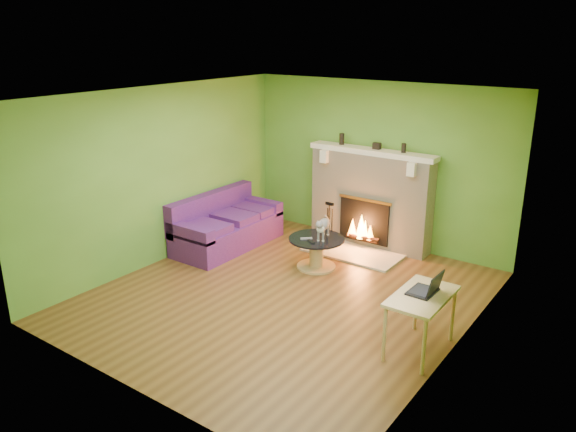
# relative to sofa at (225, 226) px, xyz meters

# --- Properties ---
(floor) EXTENTS (5.00, 5.00, 0.00)m
(floor) POSITION_rel_sofa_xyz_m (1.86, -0.92, -0.32)
(floor) COLOR brown
(floor) RESTS_ON ground
(ceiling) EXTENTS (5.00, 5.00, 0.00)m
(ceiling) POSITION_rel_sofa_xyz_m (1.86, -0.92, 2.28)
(ceiling) COLOR white
(ceiling) RESTS_ON wall_back
(wall_back) EXTENTS (5.00, 0.00, 5.00)m
(wall_back) POSITION_rel_sofa_xyz_m (1.86, 1.58, 0.98)
(wall_back) COLOR #51892C
(wall_back) RESTS_ON floor
(wall_front) EXTENTS (5.00, 0.00, 5.00)m
(wall_front) POSITION_rel_sofa_xyz_m (1.86, -3.42, 0.98)
(wall_front) COLOR #51892C
(wall_front) RESTS_ON floor
(wall_left) EXTENTS (0.00, 5.00, 5.00)m
(wall_left) POSITION_rel_sofa_xyz_m (-0.39, -0.92, 0.98)
(wall_left) COLOR #51892C
(wall_left) RESTS_ON floor
(wall_right) EXTENTS (0.00, 5.00, 5.00)m
(wall_right) POSITION_rel_sofa_xyz_m (4.11, -0.92, 0.98)
(wall_right) COLOR #51892C
(wall_right) RESTS_ON floor
(window_frame) EXTENTS (0.00, 1.20, 1.20)m
(window_frame) POSITION_rel_sofa_xyz_m (4.10, -1.82, 1.23)
(window_frame) COLOR silver
(window_frame) RESTS_ON wall_right
(window_pane) EXTENTS (0.00, 1.06, 1.06)m
(window_pane) POSITION_rel_sofa_xyz_m (4.09, -1.82, 1.23)
(window_pane) COLOR white
(window_pane) RESTS_ON wall_right
(fireplace) EXTENTS (2.10, 0.46, 1.58)m
(fireplace) POSITION_rel_sofa_xyz_m (1.86, 1.39, 0.45)
(fireplace) COLOR beige
(fireplace) RESTS_ON floor
(hearth) EXTENTS (1.50, 0.75, 0.03)m
(hearth) POSITION_rel_sofa_xyz_m (1.86, 0.88, -0.31)
(hearth) COLOR beige
(hearth) RESTS_ON floor
(mantel) EXTENTS (2.10, 0.28, 0.08)m
(mantel) POSITION_rel_sofa_xyz_m (1.86, 1.37, 1.22)
(mantel) COLOR white
(mantel) RESTS_ON fireplace
(sofa) EXTENTS (0.87, 1.87, 0.84)m
(sofa) POSITION_rel_sofa_xyz_m (0.00, 0.00, 0.00)
(sofa) COLOR #491B67
(sofa) RESTS_ON floor
(coffee_table) EXTENTS (0.82, 0.82, 0.46)m
(coffee_table) POSITION_rel_sofa_xyz_m (1.68, 0.10, -0.06)
(coffee_table) COLOR tan
(coffee_table) RESTS_ON floor
(desk) EXTENTS (0.53, 0.91, 0.67)m
(desk) POSITION_rel_sofa_xyz_m (3.81, -1.15, 0.26)
(desk) COLOR tan
(desk) RESTS_ON floor
(cat) EXTENTS (0.35, 0.58, 0.34)m
(cat) POSITION_rel_sofa_xyz_m (1.76, 0.15, 0.31)
(cat) COLOR slate
(cat) RESTS_ON coffee_table
(remote_silver) EXTENTS (0.16, 0.15, 0.02)m
(remote_silver) POSITION_rel_sofa_xyz_m (1.58, -0.02, 0.15)
(remote_silver) COLOR gray
(remote_silver) RESTS_ON coffee_table
(remote_black) EXTENTS (0.16, 0.12, 0.02)m
(remote_black) POSITION_rel_sofa_xyz_m (1.70, -0.08, 0.15)
(remote_black) COLOR black
(remote_black) RESTS_ON coffee_table
(laptop) EXTENTS (0.31, 0.35, 0.26)m
(laptop) POSITION_rel_sofa_xyz_m (3.79, -1.10, 0.47)
(laptop) COLOR black
(laptop) RESTS_ON desk
(fire_tools) EXTENTS (0.18, 0.18, 0.68)m
(fire_tools) POSITION_rel_sofa_xyz_m (1.33, 1.03, 0.05)
(fire_tools) COLOR black
(fire_tools) RESTS_ON hearth
(mantel_vase_left) EXTENTS (0.08, 0.08, 0.18)m
(mantel_vase_left) POSITION_rel_sofa_xyz_m (1.30, 1.40, 1.35)
(mantel_vase_left) COLOR black
(mantel_vase_left) RESTS_ON mantel
(mantel_vase_right) EXTENTS (0.07, 0.07, 0.14)m
(mantel_vase_right) POSITION_rel_sofa_xyz_m (2.37, 1.40, 1.33)
(mantel_vase_right) COLOR black
(mantel_vase_right) RESTS_ON mantel
(mantel_box) EXTENTS (0.12, 0.08, 0.10)m
(mantel_box) POSITION_rel_sofa_xyz_m (1.92, 1.40, 1.31)
(mantel_box) COLOR black
(mantel_box) RESTS_ON mantel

